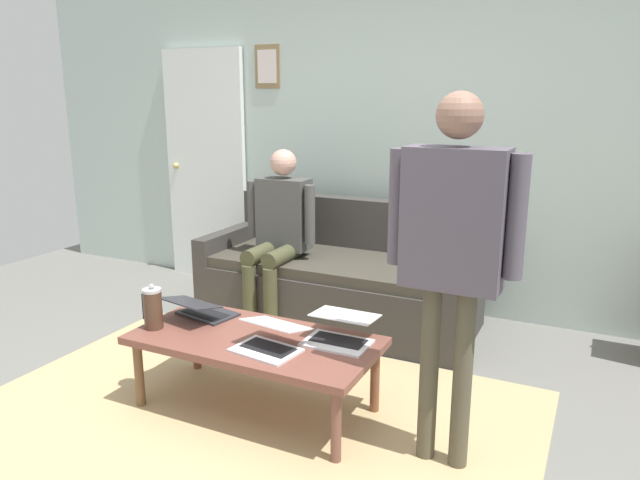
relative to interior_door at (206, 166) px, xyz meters
name	(u,v)px	position (x,y,z in m)	size (l,w,h in m)	color
ground_plane	(251,431)	(-1.78, 2.11, -1.02)	(7.68, 7.68, 0.00)	slate
area_rug	(247,416)	(-1.69, 2.00, -1.02)	(2.94, 2.00, 0.01)	tan
back_wall	(398,135)	(-1.78, -0.09, 0.33)	(7.04, 0.11, 2.70)	#B3C7BE
interior_door	(206,166)	(0.00, 0.00, 0.00)	(0.82, 0.09, 2.05)	white
couch	(341,281)	(-1.57, 0.51, -0.72)	(1.99, 0.86, 0.88)	#383532
coffee_table	(255,344)	(-1.69, 1.90, -0.65)	(1.31, 0.63, 0.41)	brown
laptop_left	(340,333)	(-2.12, 1.75, -0.56)	(0.34, 0.33, 0.13)	silver
laptop_center	(270,341)	(-1.84, 2.00, -0.57)	(0.36, 0.35, 0.14)	silver
laptop_right	(202,310)	(-1.26, 1.78, -0.57)	(0.39, 0.39, 0.14)	#28282D
french_press	(153,308)	(-1.12, 2.03, -0.50)	(0.12, 0.10, 0.25)	#4C3323
person_standing	(453,237)	(-2.71, 1.93, 0.05)	(0.59, 0.20, 1.68)	brown
person_seated	(279,227)	(-1.18, 0.74, -0.30)	(0.55, 0.51, 1.28)	#43442B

